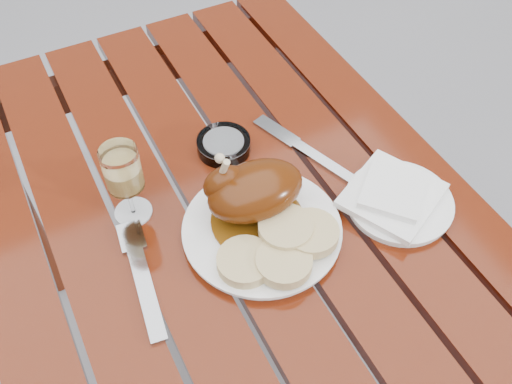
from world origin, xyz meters
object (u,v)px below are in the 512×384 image
dinner_plate (262,230)px  ashtray (224,145)px  side_plate (399,202)px  table (239,325)px  wine_glass (126,184)px

dinner_plate → ashtray: (0.03, 0.20, 0.00)m
side_plate → ashtray: 0.33m
table → wine_glass: size_ratio=8.13×
dinner_plate → side_plate: size_ratio=1.42×
dinner_plate → ashtray: size_ratio=2.63×
side_plate → dinner_plate: bearing=167.1°
wine_glass → side_plate: bearing=-25.1°
ashtray → wine_glass: bearing=-162.1°
table → wine_glass: (-0.14, 0.09, 0.45)m
dinner_plate → wine_glass: 0.23m
side_plate → table: bearing=159.8°
table → ashtray: 0.42m
wine_glass → side_plate: wine_glass is taller
wine_glass → side_plate: 0.45m
dinner_plate → wine_glass: size_ratio=1.75×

